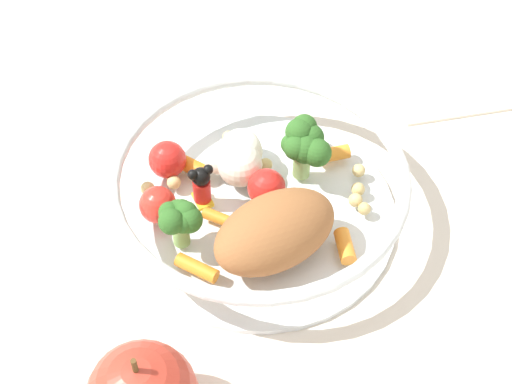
# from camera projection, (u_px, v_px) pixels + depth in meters

# --- Properties ---
(ground_plane) EXTENTS (2.40, 2.40, 0.00)m
(ground_plane) POSITION_uv_depth(u_px,v_px,m) (255.00, 204.00, 0.62)
(ground_plane) COLOR silver
(food_container) EXTENTS (0.23, 0.23, 0.06)m
(food_container) POSITION_uv_depth(u_px,v_px,m) (256.00, 193.00, 0.59)
(food_container) COLOR white
(food_container) RESTS_ON ground_plane
(folded_napkin) EXTENTS (0.11, 0.14, 0.01)m
(folded_napkin) POSITION_uv_depth(u_px,v_px,m) (457.00, 75.00, 0.72)
(folded_napkin) COLOR silver
(folded_napkin) RESTS_ON ground_plane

